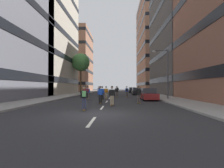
% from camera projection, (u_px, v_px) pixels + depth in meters
% --- Properties ---
extents(ground_plane, '(134.88, 134.88, 0.00)m').
position_uv_depth(ground_plane, '(112.00, 95.00, 31.90)').
color(ground_plane, '#28282B').
extents(sidewalk_left, '(3.77, 61.82, 0.14)m').
position_uv_depth(sidewalk_left, '(77.00, 94.00, 35.03)').
color(sidewalk_left, gray).
rests_on(sidewalk_left, ground_plane).
extents(sidewalk_right, '(3.77, 61.82, 0.14)m').
position_uv_depth(sidewalk_right, '(149.00, 94.00, 34.38)').
color(sidewalk_right, gray).
rests_on(sidewalk_right, ground_plane).
extents(lane_markings, '(0.16, 52.20, 0.01)m').
position_uv_depth(lane_markings, '(112.00, 95.00, 32.42)').
color(lane_markings, silver).
rests_on(lane_markings, ground_plane).
extents(building_left_mid, '(12.21, 18.93, 30.39)m').
position_uv_depth(building_left_mid, '(41.00, 27.00, 34.69)').
color(building_left_mid, '#BCB29E').
rests_on(building_left_mid, ground_plane).
extents(building_left_far, '(12.21, 16.30, 24.29)m').
position_uv_depth(building_left_far, '(75.00, 61.00, 61.89)').
color(building_left_far, '#9E6B51').
rests_on(building_left_far, ground_plane).
extents(building_right_mid, '(12.21, 18.30, 25.82)m').
position_uv_depth(building_right_mid, '(186.00, 35.00, 33.37)').
color(building_right_mid, '#4C4744').
rests_on(building_right_mid, ground_plane).
extents(building_right_far, '(12.21, 23.83, 36.30)m').
position_uv_depth(building_right_far, '(155.00, 45.00, 60.71)').
color(building_right_far, '#9E6B51').
rests_on(building_right_far, ground_plane).
extents(parked_car_near, '(1.82, 4.40, 1.52)m').
position_uv_depth(parked_car_near, '(148.00, 94.00, 19.58)').
color(parked_car_near, maroon).
rests_on(parked_car_near, ground_plane).
extents(parked_car_mid, '(1.82, 4.40, 1.52)m').
position_uv_depth(parked_car_mid, '(136.00, 91.00, 32.08)').
color(parked_car_mid, black).
rests_on(parked_car_mid, ground_plane).
extents(parked_car_far, '(1.82, 4.40, 1.52)m').
position_uv_depth(parked_car_far, '(132.00, 90.00, 42.20)').
color(parked_car_far, black).
rests_on(parked_car_far, ground_plane).
extents(street_tree_near, '(4.52, 4.52, 10.06)m').
position_uv_depth(street_tree_near, '(81.00, 63.00, 38.98)').
color(street_tree_near, '#4C3823').
rests_on(street_tree_near, sidewalk_left).
extents(streetlamp_right, '(2.13, 0.30, 6.50)m').
position_uv_depth(streetlamp_right, '(165.00, 68.00, 20.14)').
color(streetlamp_right, '#3F3F44').
rests_on(streetlamp_right, sidewalk_right).
extents(skater_0, '(0.55, 0.92, 1.78)m').
position_uv_depth(skater_0, '(84.00, 91.00, 25.83)').
color(skater_0, brown).
rests_on(skater_0, ground_plane).
extents(skater_1, '(0.53, 0.90, 1.78)m').
position_uv_depth(skater_1, '(102.00, 92.00, 19.49)').
color(skater_1, brown).
rests_on(skater_1, ground_plane).
extents(skater_2, '(0.57, 0.92, 1.78)m').
position_uv_depth(skater_2, '(116.00, 91.00, 24.38)').
color(skater_2, brown).
rests_on(skater_2, ground_plane).
extents(skater_3, '(0.56, 0.92, 1.78)m').
position_uv_depth(skater_3, '(139.00, 94.00, 15.61)').
color(skater_3, brown).
rests_on(skater_3, ground_plane).
extents(skater_4, '(0.55, 0.91, 1.78)m').
position_uv_depth(skater_4, '(106.00, 92.00, 21.34)').
color(skater_4, brown).
rests_on(skater_4, ground_plane).
extents(skater_5, '(0.55, 0.92, 1.78)m').
position_uv_depth(skater_5, '(88.00, 92.00, 21.36)').
color(skater_5, brown).
rests_on(skater_5, ground_plane).
extents(skater_6, '(0.56, 0.92, 1.78)m').
position_uv_depth(skater_6, '(99.00, 90.00, 29.38)').
color(skater_6, brown).
rests_on(skater_6, ground_plane).
extents(skater_7, '(0.56, 0.92, 1.78)m').
position_uv_depth(skater_7, '(84.00, 96.00, 10.97)').
color(skater_7, brown).
rests_on(skater_7, ground_plane).
extents(skater_8, '(0.57, 0.92, 1.78)m').
position_uv_depth(skater_8, '(99.00, 90.00, 37.00)').
color(skater_8, brown).
rests_on(skater_8, ground_plane).
extents(skater_9, '(0.55, 0.92, 1.78)m').
position_uv_depth(skater_9, '(127.00, 91.00, 25.21)').
color(skater_9, brown).
rests_on(skater_9, ground_plane).
extents(skater_10, '(0.55, 0.92, 1.78)m').
position_uv_depth(skater_10, '(112.00, 95.00, 13.83)').
color(skater_10, brown).
rests_on(skater_10, ground_plane).
extents(skater_11, '(0.56, 0.92, 1.78)m').
position_uv_depth(skater_11, '(100.00, 94.00, 15.26)').
color(skater_11, brown).
rests_on(skater_11, ground_plane).
extents(skater_12, '(0.53, 0.90, 1.78)m').
position_uv_depth(skater_12, '(118.00, 90.00, 38.47)').
color(skater_12, brown).
rests_on(skater_12, ground_plane).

